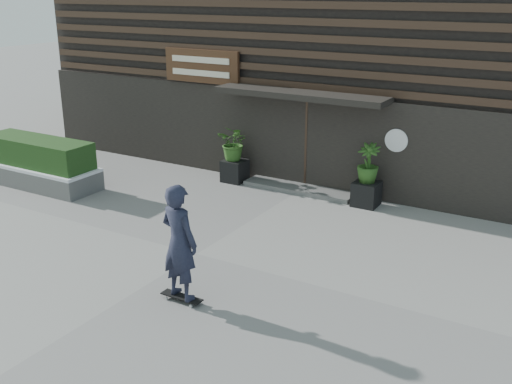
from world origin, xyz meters
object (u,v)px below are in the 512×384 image
Objects in this scene: raised_bed at (40,176)px; planter_pot_left at (235,171)px; skateboarder at (179,242)px; planter_pot_right at (366,194)px.

planter_pot_left is at bearing 34.26° from raised_bed.
planter_pot_left is 0.29× the size of skateboarder.
planter_pot_right is 6.22m from skateboarder.
planter_pot_left is 0.17× the size of raised_bed.
planter_pot_right is (3.80, 0.00, 0.00)m from planter_pot_left.
skateboarder reaches higher than planter_pot_left.
raised_bed is 7.84m from skateboarder.
planter_pot_left is 3.80m from planter_pot_right.
skateboarder is at bearing -65.23° from planter_pot_left.
planter_pot_right is at bearing 80.74° from skateboarder.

